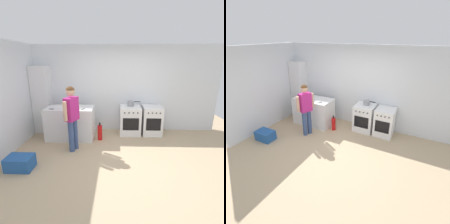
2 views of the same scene
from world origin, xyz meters
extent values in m
plane|color=tan|center=(0.00, 0.00, 0.00)|extent=(8.00, 8.00, 0.00)
cube|color=silver|center=(0.00, 1.95, 1.30)|extent=(6.00, 0.10, 2.60)
cube|color=silver|center=(-2.60, 0.40, 1.30)|extent=(0.10, 3.10, 2.60)
cube|color=silver|center=(-1.35, 1.20, 0.45)|extent=(1.30, 0.70, 0.90)
cube|color=white|center=(0.35, 1.58, 0.42)|extent=(0.60, 0.60, 0.85)
cube|color=black|center=(0.35, 1.27, 0.40)|extent=(0.45, 0.01, 0.36)
cylinder|color=black|center=(0.21, 1.46, 0.85)|extent=(0.19, 0.19, 0.01)
cylinder|color=black|center=(0.49, 1.46, 0.85)|extent=(0.19, 0.19, 0.01)
cylinder|color=black|center=(0.21, 1.70, 0.85)|extent=(0.19, 0.19, 0.01)
cylinder|color=black|center=(0.49, 1.70, 0.85)|extent=(0.19, 0.19, 0.01)
cylinder|color=black|center=(0.17, 1.26, 0.74)|extent=(0.04, 0.02, 0.04)
cylinder|color=black|center=(0.29, 1.26, 0.74)|extent=(0.04, 0.02, 0.04)
cylinder|color=black|center=(0.41, 1.26, 0.74)|extent=(0.04, 0.02, 0.04)
cylinder|color=black|center=(0.53, 1.26, 0.74)|extent=(0.04, 0.02, 0.04)
cube|color=white|center=(0.99, 1.58, 0.42)|extent=(0.55, 0.60, 0.85)
cube|color=black|center=(0.99, 1.27, 0.40)|extent=(0.41, 0.01, 0.36)
cylinder|color=black|center=(0.87, 1.46, 0.85)|extent=(0.18, 0.18, 0.01)
cylinder|color=black|center=(1.12, 1.46, 0.85)|extent=(0.18, 0.18, 0.01)
cylinder|color=black|center=(0.87, 1.70, 0.85)|extent=(0.18, 0.18, 0.01)
cylinder|color=black|center=(1.12, 1.70, 0.85)|extent=(0.18, 0.18, 0.01)
cylinder|color=black|center=(0.83, 1.26, 0.74)|extent=(0.04, 0.02, 0.04)
cylinder|color=black|center=(0.94, 1.26, 0.74)|extent=(0.04, 0.02, 0.04)
cylinder|color=black|center=(1.05, 1.26, 0.74)|extent=(0.04, 0.02, 0.04)
cylinder|color=black|center=(1.16, 1.26, 0.74)|extent=(0.04, 0.02, 0.04)
cylinder|color=gray|center=(0.36, 1.64, 0.92)|extent=(0.20, 0.20, 0.15)
cylinder|color=black|center=(0.55, 1.64, 0.98)|extent=(0.18, 0.02, 0.02)
cube|color=silver|center=(-1.23, 1.17, 0.90)|extent=(0.21, 0.14, 0.01)
cube|color=black|center=(-1.37, 1.09, 0.91)|extent=(0.11, 0.08, 0.01)
cube|color=silver|center=(-1.63, 1.02, 0.90)|extent=(0.20, 0.04, 0.01)
cube|color=black|center=(-1.78, 1.02, 0.91)|extent=(0.11, 0.03, 0.01)
cube|color=silver|center=(-1.48, 1.16, 0.90)|extent=(0.10, 0.04, 0.01)
cube|color=black|center=(-1.38, 1.15, 0.91)|extent=(0.11, 0.04, 0.01)
cube|color=silver|center=(-1.06, 0.97, 0.90)|extent=(0.14, 0.10, 0.01)
cube|color=black|center=(-0.95, 1.03, 0.91)|extent=(0.11, 0.07, 0.01)
cylinder|color=#384C7A|center=(-1.14, 0.42, 0.39)|extent=(0.13, 0.13, 0.78)
cylinder|color=#384C7A|center=(-1.08, 0.57, 0.39)|extent=(0.13, 0.13, 0.78)
cube|color=#B7267A|center=(-1.11, 0.50, 1.05)|extent=(0.31, 0.39, 0.55)
cylinder|color=tan|center=(-1.20, 0.27, 1.06)|extent=(0.09, 0.09, 0.44)
cylinder|color=tan|center=(-1.02, 0.72, 1.06)|extent=(0.09, 0.09, 0.44)
sphere|color=tan|center=(-1.11, 0.50, 1.46)|extent=(0.21, 0.21, 0.21)
sphere|color=brown|center=(-1.11, 0.50, 1.48)|extent=(0.20, 0.20, 0.20)
cylinder|color=red|center=(-0.52, 1.10, 0.21)|extent=(0.13, 0.13, 0.42)
cylinder|color=black|center=(-0.52, 1.10, 0.46)|extent=(0.05, 0.05, 0.08)
cube|color=#235193|center=(-2.01, -0.34, 0.14)|extent=(0.52, 0.36, 0.28)
cube|color=silver|center=(-2.30, 1.68, 1.00)|extent=(0.48, 0.44, 2.00)
camera|label=1|loc=(-0.04, -3.40, 2.13)|focal=28.00mm
camera|label=2|loc=(1.94, -3.25, 2.86)|focal=28.00mm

